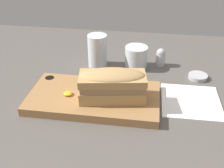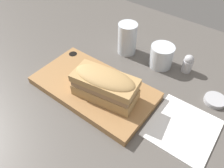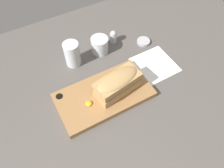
{
  "view_description": "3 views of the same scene",
  "coord_description": "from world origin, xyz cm",
  "px_view_note": "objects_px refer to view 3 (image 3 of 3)",
  "views": [
    {
      "loc": [
        19.27,
        -72.02,
        48.92
      ],
      "look_at": [
        9.23,
        -5.09,
        8.03
      ],
      "focal_mm": 45.0,
      "sensor_mm": 36.0,
      "label": 1
    },
    {
      "loc": [
        36.67,
        -39.18,
        52.26
      ],
      "look_at": [
        10.48,
        -4.81,
        8.23
      ],
      "focal_mm": 35.0,
      "sensor_mm": 36.0,
      "label": 2
    },
    {
      "loc": [
        -16.19,
        -48.68,
        76.88
      ],
      "look_at": [
        7.15,
        -6.75,
        10.11
      ],
      "focal_mm": 35.0,
      "sensor_mm": 36.0,
      "label": 3
    }
  ],
  "objects_px": {
    "serving_board": "(104,95)",
    "water_glass": "(73,55)",
    "napkin": "(155,65)",
    "condiment_dish": "(143,42)",
    "salt_shaker": "(113,37)",
    "wine_glass": "(100,46)",
    "sandwich": "(118,83)"
  },
  "relations": [
    {
      "from": "serving_board",
      "to": "water_glass",
      "type": "height_order",
      "value": "water_glass"
    },
    {
      "from": "water_glass",
      "to": "napkin",
      "type": "relative_size",
      "value": 0.65
    },
    {
      "from": "napkin",
      "to": "condiment_dish",
      "type": "bearing_deg",
      "value": 76.27
    },
    {
      "from": "serving_board",
      "to": "condiment_dish",
      "type": "distance_m",
      "value": 0.37
    },
    {
      "from": "serving_board",
      "to": "salt_shaker",
      "type": "relative_size",
      "value": 5.73
    },
    {
      "from": "serving_board",
      "to": "salt_shaker",
      "type": "xyz_separation_m",
      "value": [
        0.19,
        0.26,
        0.02
      ]
    },
    {
      "from": "serving_board",
      "to": "napkin",
      "type": "distance_m",
      "value": 0.28
    },
    {
      "from": "wine_glass",
      "to": "condiment_dish",
      "type": "relative_size",
      "value": 1.27
    },
    {
      "from": "water_glass",
      "to": "napkin",
      "type": "xyz_separation_m",
      "value": [
        0.31,
        -0.19,
        -0.05
      ]
    },
    {
      "from": "serving_board",
      "to": "wine_glass",
      "type": "xyz_separation_m",
      "value": [
        0.1,
        0.24,
        0.02
      ]
    },
    {
      "from": "condiment_dish",
      "to": "sandwich",
      "type": "bearing_deg",
      "value": -142.95
    },
    {
      "from": "water_glass",
      "to": "salt_shaker",
      "type": "distance_m",
      "value": 0.23
    },
    {
      "from": "salt_shaker",
      "to": "napkin",
      "type": "bearing_deg",
      "value": -67.9
    },
    {
      "from": "wine_glass",
      "to": "napkin",
      "type": "xyz_separation_m",
      "value": [
        0.18,
        -0.2,
        -0.03
      ]
    },
    {
      "from": "napkin",
      "to": "salt_shaker",
      "type": "relative_size",
      "value": 2.72
    },
    {
      "from": "condiment_dish",
      "to": "wine_glass",
      "type": "bearing_deg",
      "value": 166.26
    },
    {
      "from": "water_glass",
      "to": "condiment_dish",
      "type": "height_order",
      "value": "water_glass"
    },
    {
      "from": "salt_shaker",
      "to": "sandwich",
      "type": "bearing_deg",
      "value": -116.11
    },
    {
      "from": "water_glass",
      "to": "serving_board",
      "type": "bearing_deg",
      "value": -81.8
    },
    {
      "from": "wine_glass",
      "to": "salt_shaker",
      "type": "distance_m",
      "value": 0.09
    },
    {
      "from": "serving_board",
      "to": "napkin",
      "type": "xyz_separation_m",
      "value": [
        0.28,
        0.04,
        -0.01
      ]
    },
    {
      "from": "water_glass",
      "to": "wine_glass",
      "type": "distance_m",
      "value": 0.14
    },
    {
      "from": "napkin",
      "to": "wine_glass",
      "type": "bearing_deg",
      "value": 131.8
    },
    {
      "from": "sandwich",
      "to": "wine_glass",
      "type": "height_order",
      "value": "sandwich"
    },
    {
      "from": "serving_board",
      "to": "condiment_dish",
      "type": "xyz_separation_m",
      "value": [
        0.32,
        0.18,
        -0.01
      ]
    },
    {
      "from": "salt_shaker",
      "to": "serving_board",
      "type": "bearing_deg",
      "value": -126.12
    },
    {
      "from": "condiment_dish",
      "to": "salt_shaker",
      "type": "bearing_deg",
      "value": 148.49
    },
    {
      "from": "water_glass",
      "to": "condiment_dish",
      "type": "xyz_separation_m",
      "value": [
        0.35,
        -0.04,
        -0.04
      ]
    },
    {
      "from": "sandwich",
      "to": "water_glass",
      "type": "height_order",
      "value": "water_glass"
    },
    {
      "from": "water_glass",
      "to": "wine_glass",
      "type": "bearing_deg",
      "value": 3.41
    },
    {
      "from": "sandwich",
      "to": "napkin",
      "type": "xyz_separation_m",
      "value": [
        0.22,
        0.05,
        -0.07
      ]
    },
    {
      "from": "serving_board",
      "to": "wine_glass",
      "type": "relative_size",
      "value": 4.71
    }
  ]
}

